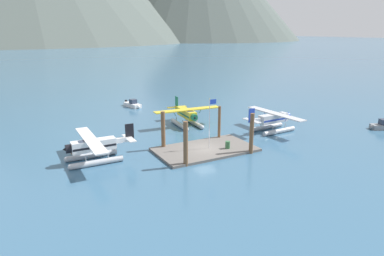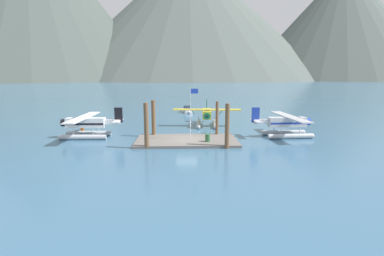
{
  "view_description": "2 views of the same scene",
  "coord_description": "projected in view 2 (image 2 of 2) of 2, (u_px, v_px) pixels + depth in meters",
  "views": [
    {
      "loc": [
        -20.37,
        -34.13,
        14.2
      ],
      "look_at": [
        0.36,
        4.01,
        1.82
      ],
      "focal_mm": 32.27,
      "sensor_mm": 36.0,
      "label": 1
    },
    {
      "loc": [
        -0.49,
        -35.09,
        7.91
      ],
      "look_at": [
        0.68,
        0.86,
        1.51
      ],
      "focal_mm": 28.16,
      "sensor_mm": 36.0,
      "label": 2
    }
  ],
  "objects": [
    {
      "name": "ground_plane",
      "position": [
        187.0,
        142.0,
        35.93
      ],
      "size": [
        1200.0,
        1200.0,
        0.0
      ],
      "primitive_type": "plane",
      "color": "#38607F"
    },
    {
      "name": "dock_platform",
      "position": [
        187.0,
        141.0,
        35.9
      ],
      "size": [
        11.96,
        6.92,
        0.3
      ],
      "primitive_type": "cube",
      "color": "#66605B",
      "rests_on": "ground"
    },
    {
      "name": "piling_near_left",
      "position": [
        146.0,
        126.0,
        32.17
      ],
      "size": [
        0.51,
        0.51,
        4.98
      ],
      "primitive_type": "cylinder",
      "color": "brown",
      "rests_on": "ground"
    },
    {
      "name": "piling_near_right",
      "position": [
        227.0,
        126.0,
        32.31
      ],
      "size": [
        0.49,
        0.49,
        4.89
      ],
      "primitive_type": "cylinder",
      "color": "brown",
      "rests_on": "ground"
    },
    {
      "name": "piling_far_left",
      "position": [
        154.0,
        119.0,
        38.39
      ],
      "size": [
        0.51,
        0.51,
        4.72
      ],
      "primitive_type": "cylinder",
      "color": "brown",
      "rests_on": "ground"
    },
    {
      "name": "piling_far_right",
      "position": [
        217.0,
        119.0,
        38.63
      ],
      "size": [
        0.37,
        0.37,
        4.56
      ],
      "primitive_type": "cylinder",
      "color": "brown",
      "rests_on": "ground"
    },
    {
      "name": "flagpole",
      "position": [
        191.0,
        107.0,
        35.06
      ],
      "size": [
        0.95,
        0.1,
        6.18
      ],
      "color": "silver",
      "rests_on": "dock_platform"
    },
    {
      "name": "fuel_drum",
      "position": [
        208.0,
        138.0,
        34.6
      ],
      "size": [
        0.62,
        0.62,
        0.88
      ],
      "color": "#33663D",
      "rests_on": "dock_platform"
    },
    {
      "name": "mooring_buoy",
      "position": [
        82.0,
        130.0,
        41.64
      ],
      "size": [
        0.64,
        0.64,
        0.64
      ],
      "primitive_type": "sphere",
      "color": "orange",
      "rests_on": "ground"
    },
    {
      "name": "mountain_ridge_west_peak",
      "position": [
        341.0,
        25.0,
        449.78
      ],
      "size": [
        294.96,
        294.96,
        162.91
      ],
      "color": "#4C5651",
      "rests_on": "ground"
    },
    {
      "name": "mountain_ridge_centre_peak",
      "position": [
        188.0,
        17.0,
        478.41
      ],
      "size": [
        426.52,
        426.52,
        196.03
      ],
      "color": "#4C5651",
      "rests_on": "ground"
    },
    {
      "name": "seaplane_yellow_bow_right",
      "position": [
        207.0,
        116.0,
        46.66
      ],
      "size": [
        10.48,
        7.97,
        3.84
      ],
      "color": "#B7BABF",
      "rests_on": "ground"
    },
    {
      "name": "seaplane_white_port_fwd",
      "position": [
        86.0,
        125.0,
        37.99
      ],
      "size": [
        7.98,
        10.41,
        3.84
      ],
      "color": "#B7BABF",
      "rests_on": "ground"
    },
    {
      "name": "seaplane_silver_stbd_fwd",
      "position": [
        287.0,
        125.0,
        38.58
      ],
      "size": [
        7.98,
        10.46,
        3.84
      ],
      "color": "#B7BABF",
      "rests_on": "ground"
    },
    {
      "name": "boat_white_open_north",
      "position": [
        187.0,
        110.0,
        63.37
      ],
      "size": [
        2.39,
        4.82,
        1.5
      ],
      "color": "silver",
      "rests_on": "ground"
    }
  ]
}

